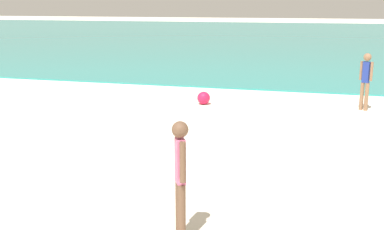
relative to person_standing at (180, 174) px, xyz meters
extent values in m
cube|color=teal|center=(-0.82, 41.24, -0.90)|extent=(160.00, 60.00, 0.06)
cylinder|color=brown|center=(-0.03, 0.06, -0.53)|extent=(0.11, 0.11, 0.80)
cylinder|color=brown|center=(0.03, -0.06, -0.53)|extent=(0.11, 0.11, 0.80)
cube|color=pink|center=(0.00, 0.00, 0.17)|extent=(0.19, 0.22, 0.60)
sphere|color=brown|center=(0.00, 0.00, 0.60)|extent=(0.22, 0.22, 0.22)
cylinder|color=brown|center=(-0.07, 0.13, 0.21)|extent=(0.08, 0.08, 0.53)
cylinder|color=brown|center=(0.07, -0.13, 0.21)|extent=(0.08, 0.08, 0.53)
cylinder|color=#936B4C|center=(2.94, 8.91, -0.52)|extent=(0.11, 0.11, 0.83)
cylinder|color=#936B4C|center=(3.07, 8.84, -0.52)|extent=(0.11, 0.11, 0.83)
cube|color=#233899|center=(3.00, 8.88, 0.21)|extent=(0.22, 0.19, 0.62)
sphere|color=#936B4C|center=(3.00, 8.88, 0.65)|extent=(0.22, 0.22, 0.22)
cylinder|color=#936B4C|center=(2.87, 8.95, 0.24)|extent=(0.08, 0.08, 0.55)
cylinder|color=#936B4C|center=(3.14, 8.80, 0.24)|extent=(0.08, 0.08, 0.55)
sphere|color=#E51E4C|center=(-1.77, 8.42, -0.73)|extent=(0.40, 0.40, 0.40)
camera|label=1|loc=(1.67, -5.51, 2.17)|focal=43.65mm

